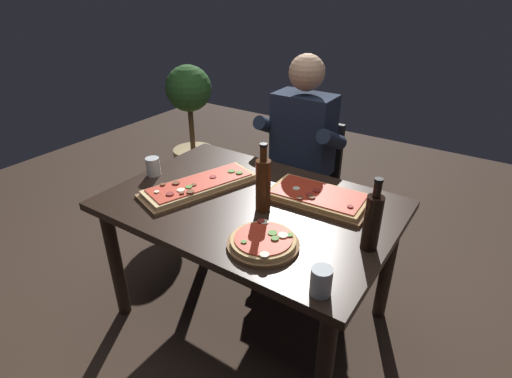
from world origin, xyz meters
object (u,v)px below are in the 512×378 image
Objects in this scene: tumbler_near_camera at (153,168)px; oil_bottle_amber at (372,221)px; pizza_rectangular_front at (318,197)px; wine_bottle_dark at (263,184)px; pizza_round_far at (263,242)px; seated_diner at (299,149)px; potted_plant_corner at (191,127)px; diner_chair at (306,178)px; tumbler_far_side at (321,281)px; pizza_rectangular_left at (200,185)px; dining_table at (251,218)px.

oil_bottle_amber is at bearing 0.26° from tumbler_near_camera.
wine_bottle_dark is at bearing -128.29° from pizza_rectangular_front.
pizza_round_far is at bearing -56.90° from wine_bottle_dark.
pizza_round_far is 0.90× the size of wine_bottle_dark.
seated_diner reaches higher than potted_plant_corner.
diner_chair is at bearing 120.97° from pizza_rectangular_front.
seated_diner is (-0.69, 1.13, -0.05)m from tumbler_far_side.
diner_chair is at bearing 118.88° from tumbler_far_side.
wine_bottle_dark is at bearing -36.77° from potted_plant_corner.
diner_chair reaches higher than tumbler_near_camera.
pizza_rectangular_left is at bearing -158.13° from pizza_rectangular_front.
diner_chair is (-0.39, 0.66, -0.27)m from pizza_rectangular_front.
tumbler_near_camera is at bearing 165.58° from pizza_round_far.
wine_bottle_dark reaches higher than tumbler_far_side.
wine_bottle_dark reaches higher than dining_table.
potted_plant_corner is at bearing 142.13° from dining_table.
pizza_rectangular_left is 2.22× the size of pizza_round_far.
pizza_rectangular_front is 0.81m from diner_chair.
wine_bottle_dark reaches higher than tumbler_near_camera.
dining_table is at bearing -143.85° from pizza_rectangular_front.
potted_plant_corner reaches higher than dining_table.
tumbler_near_camera is at bearing 163.72° from tumbler_far_side.
potted_plant_corner reaches higher than diner_chair.
tumbler_far_side is (-0.05, -0.35, -0.08)m from oil_bottle_amber.
pizza_rectangular_left is 0.60m from pizza_round_far.
diner_chair is at bearing 98.02° from dining_table.
pizza_rectangular_front and pizza_round_far have the same top height.
pizza_round_far is 0.32m from wine_bottle_dark.
wine_bottle_dark is at bearing -76.45° from diner_chair.
pizza_rectangular_left reaches higher than dining_table.
oil_bottle_amber reaches higher than dining_table.
tumbler_far_side reaches higher than tumbler_near_camera.
wine_bottle_dark is at bearing 123.10° from pizza_round_far.
dining_table is 0.66m from oil_bottle_amber.
pizza_round_far is 1.08m from seated_diner.
oil_bottle_amber is at bearing -50.53° from diner_chair.
pizza_rectangular_left is (-0.57, -0.23, 0.00)m from pizza_rectangular_front.
tumbler_near_camera is (-0.88, 0.23, 0.02)m from pizza_round_far.
diner_chair is (-0.12, 0.86, -0.16)m from dining_table.
oil_bottle_amber is at bearing -1.48° from wine_bottle_dark.
wine_bottle_dark is (-0.16, 0.24, 0.12)m from pizza_round_far.
pizza_rectangular_left is 0.94m from tumbler_far_side.
wine_bottle_dark is at bearing 178.52° from oil_bottle_amber.
tumbler_near_camera reaches higher than pizza_round_far.
pizza_rectangular_left reaches higher than pizza_round_far.
oil_bottle_amber is 3.12× the size of tumbler_near_camera.
dining_table is 2.08× the size of pizza_rectangular_left.
tumbler_far_side is (0.48, -0.37, -0.09)m from wine_bottle_dark.
pizza_round_far is at bearing -69.73° from seated_diner.
diner_chair reaches higher than tumbler_far_side.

